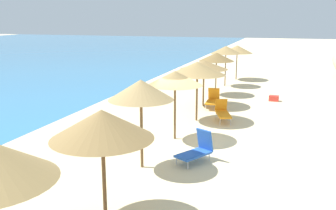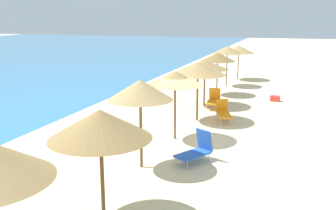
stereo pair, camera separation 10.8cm
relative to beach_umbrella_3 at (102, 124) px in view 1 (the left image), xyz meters
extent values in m
plane|color=beige|center=(6.54, -0.45, -2.39)|extent=(160.00, 160.00, 0.00)
cylinder|color=brown|center=(0.00, 0.00, -1.29)|extent=(0.10, 0.10, 2.20)
cone|color=olive|center=(0.00, 0.00, 0.01)|extent=(2.44, 2.44, 0.70)
cylinder|color=brown|center=(3.33, 0.35, -1.18)|extent=(0.09, 0.09, 2.42)
cone|color=tan|center=(3.33, 0.35, 0.20)|extent=(2.08, 2.08, 0.64)
cylinder|color=brown|center=(6.54, 0.19, -1.21)|extent=(0.09, 0.09, 2.35)
cone|color=#9E7F4C|center=(6.54, 0.19, 0.10)|extent=(2.19, 2.19, 0.57)
cylinder|color=brown|center=(9.55, 0.01, -1.21)|extent=(0.10, 0.10, 2.35)
cone|color=#9E7F4C|center=(9.55, 0.01, 0.12)|extent=(2.62, 2.62, 0.61)
cylinder|color=brown|center=(12.76, 0.39, -1.30)|extent=(0.10, 0.10, 2.19)
cone|color=olive|center=(12.76, 0.39, -0.11)|extent=(2.63, 2.63, 0.47)
cylinder|color=brown|center=(16.01, 0.31, -1.25)|extent=(0.07, 0.07, 2.28)
cone|color=olive|center=(16.01, 0.31, 0.01)|extent=(2.22, 2.22, 0.53)
cylinder|color=brown|center=(19.37, 0.27, -1.16)|extent=(0.07, 0.07, 2.45)
cone|color=#9E7F4C|center=(19.37, 0.27, 0.18)|extent=(2.17, 2.17, 0.54)
cylinder|color=brown|center=(22.52, -0.10, -1.28)|extent=(0.08, 0.08, 2.23)
cone|color=#9E7F4C|center=(22.52, -0.10, -0.01)|extent=(2.40, 2.40, 0.61)
cube|color=blue|center=(4.19, -1.16, -2.09)|extent=(1.39, 1.16, 0.07)
cube|color=blue|center=(4.69, -1.44, -1.70)|extent=(0.50, 0.66, 0.77)
cylinder|color=silver|center=(3.87, -0.66, -2.25)|extent=(0.04, 0.04, 0.27)
cylinder|color=silver|center=(3.60, -1.13, -2.25)|extent=(0.04, 0.04, 0.27)
cylinder|color=silver|center=(4.78, -1.18, -2.25)|extent=(0.04, 0.04, 0.27)
cylinder|color=silver|center=(4.51, -1.65, -2.25)|extent=(0.04, 0.04, 0.27)
cube|color=orange|center=(12.13, -0.23, -2.02)|extent=(1.31, 0.68, 0.07)
cube|color=orange|center=(12.73, -0.20, -1.69)|extent=(0.25, 0.62, 0.67)
cylinder|color=silver|center=(11.57, 0.00, -2.22)|extent=(0.04, 0.04, 0.33)
cylinder|color=silver|center=(11.60, -0.52, -2.22)|extent=(0.04, 0.04, 0.33)
cylinder|color=silver|center=(12.66, 0.05, -2.22)|extent=(0.04, 0.04, 0.33)
cylinder|color=silver|center=(12.69, -0.47, -2.22)|extent=(0.04, 0.04, 0.33)
cube|color=orange|center=(9.66, -1.25, -2.02)|extent=(1.58, 1.02, 0.07)
cube|color=orange|center=(10.32, -1.03, -1.72)|extent=(0.39, 0.61, 0.60)
cylinder|color=silver|center=(8.99, -1.23, -2.22)|extent=(0.04, 0.04, 0.33)
cylinder|color=silver|center=(9.15, -1.69, -2.22)|extent=(0.04, 0.04, 0.33)
cylinder|color=silver|center=(10.17, -0.82, -2.22)|extent=(0.04, 0.04, 0.33)
cylinder|color=silver|center=(10.33, -1.28, -2.22)|extent=(0.04, 0.04, 0.33)
cube|color=red|center=(15.14, -3.32, -2.23)|extent=(0.42, 0.57, 0.33)
camera|label=1|loc=(-7.60, -4.03, 2.41)|focal=40.68mm
camera|label=2|loc=(-7.56, -4.13, 2.41)|focal=40.68mm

